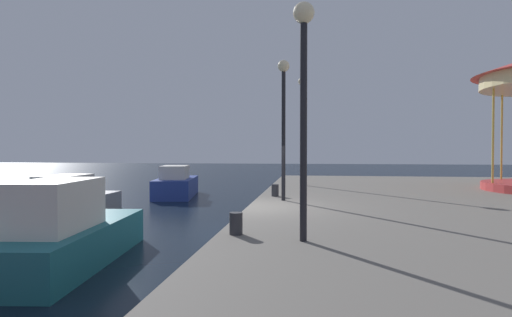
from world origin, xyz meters
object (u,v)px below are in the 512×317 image
Objects in this scene: motorboat_teal at (65,234)px; lamp_post_far_end at (302,113)px; lamp_post_mid_promenade at (284,105)px; bollard_center at (275,190)px; motorboat_blue at (176,185)px; lamp_post_near_edge at (304,77)px; bollard_south at (236,223)px; motorboat_grey at (70,202)px.

lamp_post_far_end is at bearing 66.32° from motorboat_teal.
lamp_post_mid_promenade is 10.69× the size of bollard_center.
lamp_post_far_end reaches higher than motorboat_blue.
bollard_south is at bearing 162.62° from lamp_post_near_edge.
lamp_post_far_end reaches higher than lamp_post_near_edge.
lamp_post_mid_promenade is (4.09, 4.81, 3.08)m from motorboat_teal.
lamp_post_far_end reaches higher than bollard_center.
bollard_center is at bearing 2.78° from motorboat_grey.
motorboat_blue is 1.15× the size of lamp_post_near_edge.
motorboat_blue is 12.30m from motorboat_teal.
motorboat_teal is at bearing 171.56° from lamp_post_near_edge.
lamp_post_mid_promenade reaches higher than bollard_south.
motorboat_teal is 3.59m from bollard_south.
bollard_south is (-1.22, 0.38, -2.57)m from lamp_post_near_edge.
lamp_post_near_edge is 0.85× the size of lamp_post_far_end.
lamp_post_mid_promenade is 10.69× the size of bollard_south.
motorboat_grey is 11.37× the size of bollard_center.
motorboat_blue is 1.08× the size of lamp_post_mid_promenade.
motorboat_grey is at bearing -177.22° from bollard_center.
motorboat_grey is 8.17m from lamp_post_mid_promenade.
bollard_center is at bearing 107.67° from lamp_post_mid_promenade.
motorboat_blue is (1.59, 6.60, 0.06)m from motorboat_grey.
motorboat_blue is at bearing 128.70° from lamp_post_mid_promenade.
motorboat_grey is 7.16m from bollard_center.
motorboat_teal is 1.18× the size of lamp_post_near_edge.
lamp_post_mid_promenade is at bearing 84.18° from bollard_south.
motorboat_teal is at bearing -122.28° from bollard_center.
motorboat_teal is 5.65m from lamp_post_near_edge.
lamp_post_mid_promenade is 0.91× the size of lamp_post_far_end.
lamp_post_near_edge reaches higher than bollard_south.
lamp_post_near_edge is 7.18m from bollard_center.
bollard_south is (3.56, -0.33, 0.36)m from motorboat_teal.
lamp_post_far_end is at bearing 79.76° from bollard_center.
motorboat_grey is 1.14× the size of lamp_post_near_edge.
lamp_post_far_end is (6.34, -1.83, 3.38)m from motorboat_blue.
lamp_post_far_end is 11.78× the size of bollard_south.
lamp_post_near_edge reaches higher than motorboat_grey.
bollard_center is 1.00× the size of bollard_south.
motorboat_grey reaches higher than bollard_south.
motorboat_teal is 7.00m from bollard_center.
lamp_post_mid_promenade is at bearing 49.68° from motorboat_teal.
lamp_post_near_edge is at bearing -8.44° from motorboat_teal.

